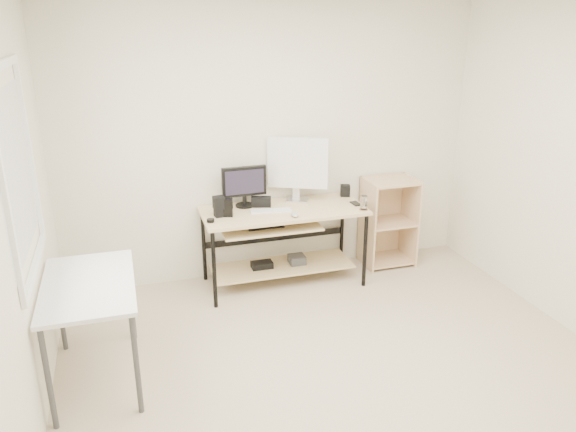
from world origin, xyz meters
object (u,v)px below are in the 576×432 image
(desk, at_px, (281,231))
(side_table, at_px, (89,294))
(shelf_unit, at_px, (387,221))
(white_imac, at_px, (298,165))
(black_monitor, at_px, (244,184))
(audio_controller, at_px, (228,208))

(desk, xyz_separation_m, side_table, (-1.65, -1.06, 0.13))
(shelf_unit, bearing_deg, white_imac, 177.93)
(black_monitor, height_order, audio_controller, black_monitor)
(desk, height_order, shelf_unit, shelf_unit)
(audio_controller, bearing_deg, white_imac, 35.77)
(side_table, height_order, audio_controller, audio_controller)
(audio_controller, bearing_deg, side_table, -121.93)
(white_imac, relative_size, audio_controller, 3.70)
(desk, height_order, black_monitor, black_monitor)
(side_table, bearing_deg, black_monitor, 42.34)
(white_imac, bearing_deg, shelf_unit, 22.83)
(desk, height_order, white_imac, white_imac)
(shelf_unit, bearing_deg, black_monitor, 179.37)
(desk, distance_m, white_imac, 0.64)
(white_imac, xyz_separation_m, audio_controller, (-0.73, -0.25, -0.27))
(shelf_unit, xyz_separation_m, white_imac, (-0.95, 0.03, 0.65))
(black_monitor, distance_m, white_imac, 0.54)
(desk, height_order, side_table, same)
(side_table, distance_m, shelf_unit, 3.09)
(black_monitor, distance_m, audio_controller, 0.33)
(side_table, distance_m, audio_controller, 1.54)
(black_monitor, bearing_deg, desk, -32.73)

